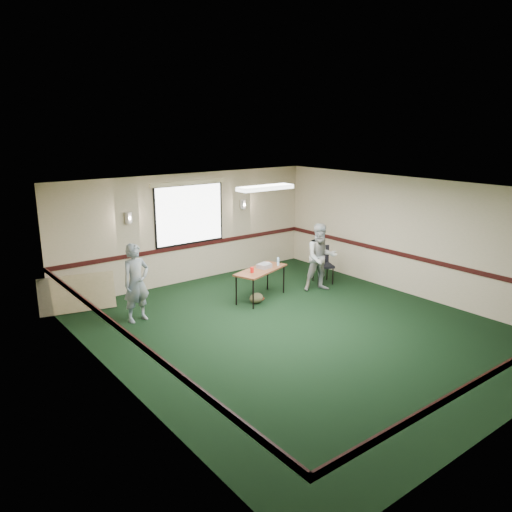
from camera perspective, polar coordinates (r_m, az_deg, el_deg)
ground at (r=9.75m, az=4.72°, el=-8.39°), size 8.00×8.00×0.00m
room_shell at (r=10.86m, az=-2.66°, el=2.82°), size 8.00×8.02×8.00m
folding_table at (r=11.17m, az=0.56°, el=-1.77°), size 1.50×0.98×0.70m
projector at (r=11.25m, az=0.95°, el=-1.13°), size 0.34×0.30×0.10m
game_console at (r=11.49m, az=1.13°, el=-0.92°), size 0.26×0.25×0.05m
red_cup at (r=10.90m, az=-0.46°, el=-1.59°), size 0.08×0.08×0.12m
water_bottle at (r=11.46m, az=2.54°, el=-0.63°), size 0.05×0.05×0.18m
duffel_bag at (r=11.06m, az=0.04°, el=-4.84°), size 0.39×0.33×0.23m
cable_coil at (r=11.36m, az=0.24°, el=-4.88°), size 0.33×0.33×0.01m
folded_table at (r=11.17m, az=-19.76°, el=-4.05°), size 1.55×0.58×0.79m
conference_chair at (r=12.53m, az=7.55°, el=-0.59°), size 0.59×0.60×0.91m
person_left at (r=10.18m, az=-13.53°, el=-2.99°), size 0.62×0.45×1.59m
person_right at (r=11.82m, az=7.43°, el=-0.16°), size 0.97×0.89×1.61m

